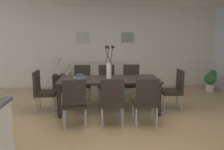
{
  "coord_description": "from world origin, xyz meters",
  "views": [
    {
      "loc": [
        -0.25,
        -4.21,
        1.69
      ],
      "look_at": [
        0.07,
        0.88,
        0.8
      ],
      "focal_mm": 36.48,
      "sensor_mm": 36.0,
      "label": 1
    }
  ],
  "objects_px": {
    "side_table": "(60,83)",
    "framed_picture_left": "(82,38)",
    "dining_chair_far_right": "(107,81)",
    "dining_chair_head_west": "(42,89)",
    "dining_chair_far_left": "(112,99)",
    "sofa": "(99,82)",
    "potted_plant": "(211,79)",
    "dining_chair_mid_right": "(132,81)",
    "bowl_near_right": "(80,75)",
    "centerpiece_vase": "(109,66)",
    "framed_picture_center": "(128,37)",
    "dining_chair_mid_left": "(146,99)",
    "dining_chair_near_left": "(75,101)",
    "bowl_near_left": "(78,79)",
    "dining_chair_head_east": "(175,88)",
    "dining_chair_near_right": "(82,81)",
    "dining_table": "(109,82)",
    "table_lamp": "(59,62)"
  },
  "relations": [
    {
      "from": "sofa",
      "to": "potted_plant",
      "type": "bearing_deg",
      "value": -5.31
    },
    {
      "from": "dining_chair_far_left",
      "to": "dining_chair_head_east",
      "type": "relative_size",
      "value": 1.0
    },
    {
      "from": "sofa",
      "to": "dining_chair_mid_right",
      "type": "bearing_deg",
      "value": -49.8
    },
    {
      "from": "bowl_near_right",
      "to": "dining_chair_near_right",
      "type": "bearing_deg",
      "value": 89.37
    },
    {
      "from": "bowl_near_left",
      "to": "sofa",
      "type": "distance_m",
      "value": 2.23
    },
    {
      "from": "dining_chair_near_left",
      "to": "dining_chair_head_west",
      "type": "bearing_deg",
      "value": 130.89
    },
    {
      "from": "framed_picture_center",
      "to": "potted_plant",
      "type": "distance_m",
      "value": 2.86
    },
    {
      "from": "dining_chair_far_left",
      "to": "side_table",
      "type": "xyz_separation_m",
      "value": [
        -1.43,
        2.77,
        -0.25
      ]
    },
    {
      "from": "dining_chair_near_left",
      "to": "dining_chair_head_east",
      "type": "relative_size",
      "value": 1.0
    },
    {
      "from": "side_table",
      "to": "framed_picture_left",
      "type": "relative_size",
      "value": 1.35
    },
    {
      "from": "dining_chair_far_left",
      "to": "dining_chair_mid_right",
      "type": "relative_size",
      "value": 1.0
    },
    {
      "from": "dining_chair_mid_right",
      "to": "dining_chair_head_west",
      "type": "xyz_separation_m",
      "value": [
        -2.13,
        -0.86,
        0.0
      ]
    },
    {
      "from": "bowl_near_left",
      "to": "table_lamp",
      "type": "relative_size",
      "value": 0.33
    },
    {
      "from": "dining_chair_head_west",
      "to": "dining_chair_near_left",
      "type": "bearing_deg",
      "value": -49.11
    },
    {
      "from": "dining_chair_mid_left",
      "to": "potted_plant",
      "type": "xyz_separation_m",
      "value": [
        2.52,
        2.5,
        -0.14
      ]
    },
    {
      "from": "table_lamp",
      "to": "bowl_near_right",
      "type": "bearing_deg",
      "value": -65.88
    },
    {
      "from": "sofa",
      "to": "dining_chair_near_right",
      "type": "bearing_deg",
      "value": -113.38
    },
    {
      "from": "dining_chair_far_right",
      "to": "side_table",
      "type": "distance_m",
      "value": 1.75
    },
    {
      "from": "dining_chair_mid_left",
      "to": "potted_plant",
      "type": "bearing_deg",
      "value": 44.71
    },
    {
      "from": "side_table",
      "to": "centerpiece_vase",
      "type": "bearing_deg",
      "value": -53.29
    },
    {
      "from": "dining_chair_mid_left",
      "to": "dining_chair_near_left",
      "type": "bearing_deg",
      "value": -179.89
    },
    {
      "from": "dining_table",
      "to": "centerpiece_vase",
      "type": "height_order",
      "value": "centerpiece_vase"
    },
    {
      "from": "dining_chair_near_left",
      "to": "dining_chair_near_right",
      "type": "height_order",
      "value": "same"
    },
    {
      "from": "centerpiece_vase",
      "to": "framed_picture_center",
      "type": "distance_m",
      "value": 2.6
    },
    {
      "from": "sofa",
      "to": "potted_plant",
      "type": "relative_size",
      "value": 2.87
    },
    {
      "from": "dining_table",
      "to": "sofa",
      "type": "height_order",
      "value": "sofa"
    },
    {
      "from": "dining_table",
      "to": "dining_chair_near_right",
      "type": "xyz_separation_m",
      "value": [
        -0.65,
        0.9,
        -0.16
      ]
    },
    {
      "from": "bowl_near_left",
      "to": "sofa",
      "type": "relative_size",
      "value": 0.09
    },
    {
      "from": "framed_picture_center",
      "to": "dining_chair_near_left",
      "type": "bearing_deg",
      "value": -112.79
    },
    {
      "from": "bowl_near_left",
      "to": "centerpiece_vase",
      "type": "bearing_deg",
      "value": 18.23
    },
    {
      "from": "dining_chair_mid_left",
      "to": "framed_picture_left",
      "type": "distance_m",
      "value": 3.77
    },
    {
      "from": "dining_chair_far_right",
      "to": "centerpiece_vase",
      "type": "bearing_deg",
      "value": -88.63
    },
    {
      "from": "dining_chair_head_east",
      "to": "table_lamp",
      "type": "bearing_deg",
      "value": 146.76
    },
    {
      "from": "dining_chair_far_left",
      "to": "framed_picture_center",
      "type": "relative_size",
      "value": 2.13
    },
    {
      "from": "dining_chair_near_right",
      "to": "dining_table",
      "type": "bearing_deg",
      "value": -53.95
    },
    {
      "from": "dining_chair_near_left",
      "to": "dining_chair_head_west",
      "type": "height_order",
      "value": "same"
    },
    {
      "from": "table_lamp",
      "to": "sofa",
      "type": "bearing_deg",
      "value": 0.58
    },
    {
      "from": "dining_chair_mid_right",
      "to": "framed_picture_left",
      "type": "distance_m",
      "value": 2.35
    },
    {
      "from": "dining_chair_near_right",
      "to": "dining_chair_near_left",
      "type": "bearing_deg",
      "value": -90.62
    },
    {
      "from": "dining_table",
      "to": "dining_chair_far_right",
      "type": "xyz_separation_m",
      "value": [
        -0.02,
        0.87,
        -0.16
      ]
    },
    {
      "from": "dining_chair_near_left",
      "to": "framed_picture_left",
      "type": "bearing_deg",
      "value": 90.96
    },
    {
      "from": "bowl_near_right",
      "to": "sofa",
      "type": "height_order",
      "value": "bowl_near_right"
    },
    {
      "from": "sofa",
      "to": "framed_picture_left",
      "type": "relative_size",
      "value": 4.98
    },
    {
      "from": "dining_chair_far_right",
      "to": "side_table",
      "type": "xyz_separation_m",
      "value": [
        -1.39,
        1.03,
        -0.25
      ]
    },
    {
      "from": "dining_chair_far_right",
      "to": "centerpiece_vase",
      "type": "relative_size",
      "value": 1.25
    },
    {
      "from": "dining_table",
      "to": "framed_picture_center",
      "type": "xyz_separation_m",
      "value": [
        0.73,
        2.43,
        0.95
      ]
    },
    {
      "from": "dining_table",
      "to": "dining_chair_far_left",
      "type": "relative_size",
      "value": 2.39
    },
    {
      "from": "bowl_near_right",
      "to": "potted_plant",
      "type": "height_order",
      "value": "bowl_near_right"
    },
    {
      "from": "dining_chair_near_left",
      "to": "dining_chair_far_right",
      "type": "height_order",
      "value": "same"
    },
    {
      "from": "dining_chair_far_right",
      "to": "dining_chair_head_west",
      "type": "bearing_deg",
      "value": -150.08
    }
  ]
}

